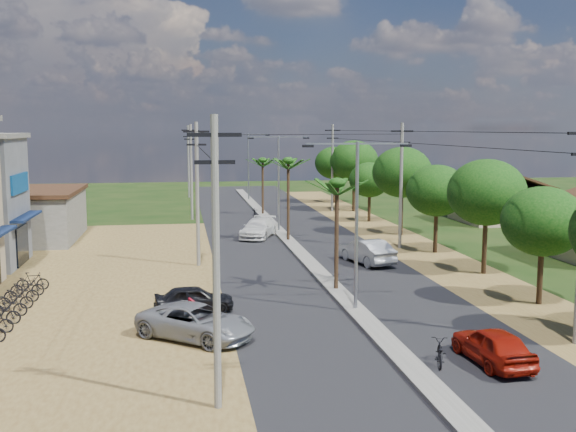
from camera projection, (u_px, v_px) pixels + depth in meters
name	position (u px, v px, depth m)	size (l,w,h in m)	color
ground	(355.00, 312.00, 31.67)	(160.00, 160.00, 0.00)	black
road	(300.00, 254.00, 46.36)	(12.00, 110.00, 0.04)	black
median	(293.00, 245.00, 49.29)	(1.00, 90.00, 0.18)	#605E56
dirt_lot_west	(55.00, 285.00, 37.16)	(18.00, 46.00, 0.04)	brown
dirt_shoulder_east	(418.00, 250.00, 47.69)	(5.00, 90.00, 0.03)	brown
low_shed	(10.00, 215.00, 51.63)	(10.40, 10.40, 3.95)	#605E56
house_east_far	(499.00, 196.00, 62.07)	(7.60, 7.50, 4.60)	tan
tree_east_b	(543.00, 221.00, 32.60)	(4.00, 4.00, 5.83)	black
tree_east_c	(487.00, 192.00, 39.42)	(4.60, 4.60, 6.83)	black
tree_east_d	(437.00, 191.00, 46.29)	(4.20, 4.20, 6.13)	black
tree_east_e	(402.00, 172.00, 54.06)	(4.80, 4.80, 7.14)	black
tree_east_f	(370.00, 180.00, 61.99)	(3.80, 3.80, 5.52)	black
tree_east_g	(354.00, 161.00, 69.74)	(5.00, 5.00, 7.38)	black
tree_east_h	(334.00, 163.00, 77.60)	(4.40, 4.40, 6.52)	black
palm_median_near	(337.00, 188.00, 34.87)	(2.00, 2.00, 6.15)	black
palm_median_mid	(288.00, 165.00, 50.49)	(2.00, 2.00, 6.55)	black
palm_median_far	(263.00, 163.00, 66.24)	(2.00, 2.00, 5.85)	black
streetlight_near	(357.00, 211.00, 31.05)	(5.10, 0.18, 8.00)	gray
streetlight_mid	(279.00, 175.00, 55.53)	(5.10, 0.18, 8.00)	gray
streetlight_far	(248.00, 161.00, 80.01)	(5.10, 0.18, 8.00)	gray
utility_pole_w_a	(216.00, 257.00, 20.17)	(1.60, 0.24, 9.00)	#605E56
utility_pole_w_b	(197.00, 191.00, 41.71)	(1.60, 0.24, 9.00)	#605E56
utility_pole_w_c	(191.00, 170.00, 63.26)	(1.60, 0.24, 9.00)	#605E56
utility_pole_w_d	(188.00, 159.00, 83.82)	(1.60, 0.24, 9.00)	#605E56
utility_pole_e_b	(401.00, 183.00, 47.90)	(1.60, 0.24, 9.00)	#605E56
utility_pole_e_c	(332.00, 166.00, 69.44)	(1.60, 0.24, 9.00)	#605E56
car_red_near	(493.00, 346.00, 24.55)	(1.62, 4.04, 1.38)	maroon
car_silver_mid	(367.00, 252.00, 42.85)	(1.66, 4.77, 1.57)	gray
car_white_far	(258.00, 229.00, 53.09)	(2.09, 5.13, 1.49)	silver
car_parked_silver	(196.00, 323.00, 27.49)	(2.32, 5.04, 1.40)	gray
car_parked_dark	(194.00, 300.00, 31.48)	(1.49, 3.70, 1.26)	black
moto_rider_east	(440.00, 354.00, 24.51)	(0.59, 1.68, 0.89)	black
moto_rider_west_a	(267.00, 230.00, 54.52)	(0.55, 1.59, 0.83)	black
moto_rider_west_b	(255.00, 215.00, 63.23)	(0.50, 1.78, 1.07)	black
roadside_sign	(194.00, 314.00, 29.38)	(0.45, 1.31, 1.12)	#B11020
parked_scooter_row	(5.00, 310.00, 30.12)	(1.68, 12.25, 1.00)	black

